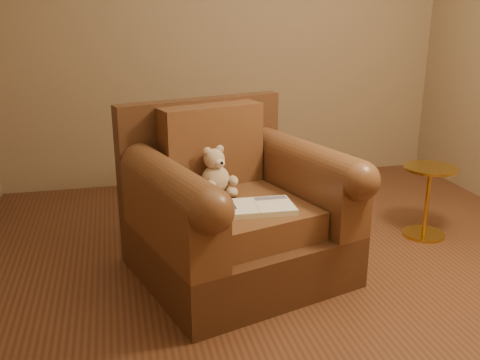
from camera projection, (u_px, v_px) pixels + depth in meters
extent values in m
plane|color=brown|center=(297.00, 275.00, 3.23)|extent=(4.00, 4.00, 0.00)
cube|color=#887053|center=(226.00, 31.00, 4.67)|extent=(4.00, 0.02, 2.70)
cube|color=#482A18|center=(238.00, 249.00, 3.22)|extent=(1.37, 1.33, 0.31)
cube|color=#482A18|center=(201.00, 151.00, 3.46)|extent=(1.10, 0.43, 0.69)
cube|color=brown|center=(243.00, 215.00, 3.10)|extent=(0.84, 0.93, 0.17)
cube|color=brown|center=(211.00, 145.00, 3.32)|extent=(0.67, 0.36, 0.50)
cube|color=brown|center=(171.00, 214.00, 2.86)|extent=(0.48, 0.97, 0.36)
cube|color=brown|center=(305.00, 187.00, 3.29)|extent=(0.48, 0.97, 0.36)
cylinder|color=brown|center=(170.00, 183.00, 2.81)|extent=(0.48, 0.97, 0.22)
cylinder|color=brown|center=(306.00, 160.00, 3.23)|extent=(0.48, 0.97, 0.22)
ellipsoid|color=tan|center=(216.00, 180.00, 3.19)|extent=(0.17, 0.15, 0.18)
sphere|color=tan|center=(214.00, 159.00, 3.16)|extent=(0.13, 0.13, 0.13)
ellipsoid|color=tan|center=(207.00, 151.00, 3.13)|extent=(0.05, 0.03, 0.05)
ellipsoid|color=tan|center=(220.00, 149.00, 3.18)|extent=(0.05, 0.03, 0.05)
ellipsoid|color=beige|center=(220.00, 163.00, 3.12)|extent=(0.06, 0.04, 0.05)
sphere|color=black|center=(222.00, 163.00, 3.10)|extent=(0.02, 0.02, 0.02)
ellipsoid|color=tan|center=(211.00, 186.00, 3.09)|extent=(0.06, 0.11, 0.06)
ellipsoid|color=tan|center=(233.00, 181.00, 3.18)|extent=(0.06, 0.11, 0.06)
ellipsoid|color=tan|center=(219.00, 195.00, 3.10)|extent=(0.07, 0.11, 0.06)
ellipsoid|color=tan|center=(232.00, 192.00, 3.16)|extent=(0.07, 0.11, 0.06)
cube|color=beige|center=(256.00, 208.00, 2.94)|extent=(0.42, 0.26, 0.03)
cube|color=white|center=(238.00, 206.00, 2.92)|extent=(0.21, 0.26, 0.00)
cube|color=white|center=(274.00, 204.00, 2.96)|extent=(0.21, 0.26, 0.00)
cube|color=beige|center=(256.00, 205.00, 2.94)|extent=(0.02, 0.25, 0.00)
cube|color=#0F1638|center=(229.00, 207.00, 2.91)|extent=(0.07, 0.09, 0.00)
cube|color=slate|center=(270.00, 198.00, 3.04)|extent=(0.19, 0.06, 0.00)
cylinder|color=gold|center=(423.00, 234.00, 3.80)|extent=(0.29, 0.29, 0.02)
cylinder|color=gold|center=(427.00, 202.00, 3.72)|extent=(0.03, 0.03, 0.47)
cylinder|color=gold|center=(431.00, 168.00, 3.65)|extent=(0.36, 0.36, 0.02)
cylinder|color=gold|center=(431.00, 170.00, 3.65)|extent=(0.03, 0.03, 0.02)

